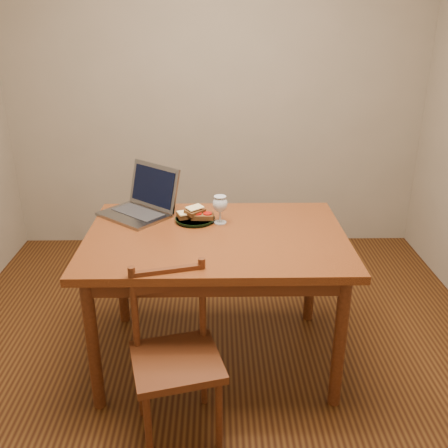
{
  "coord_description": "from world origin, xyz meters",
  "views": [
    {
      "loc": [
        -0.0,
        -2.25,
        1.75
      ],
      "look_at": [
        0.04,
        0.02,
        0.8
      ],
      "focal_mm": 40.0,
      "sensor_mm": 36.0,
      "label": 1
    }
  ],
  "objects_px": {
    "plate": "(195,219)",
    "laptop": "(143,201)",
    "milk_glass": "(220,210)",
    "chair": "(175,349)",
    "table": "(216,250)"
  },
  "relations": [
    {
      "from": "table",
      "to": "milk_glass",
      "type": "xyz_separation_m",
      "value": [
        0.02,
        0.15,
        0.16
      ]
    },
    {
      "from": "table",
      "to": "milk_glass",
      "type": "relative_size",
      "value": 8.58
    },
    {
      "from": "table",
      "to": "chair",
      "type": "xyz_separation_m",
      "value": [
        -0.18,
        -0.51,
        -0.22
      ]
    },
    {
      "from": "plate",
      "to": "chair",
      "type": "bearing_deg",
      "value": -95.5
    },
    {
      "from": "table",
      "to": "laptop",
      "type": "relative_size",
      "value": 2.72
    },
    {
      "from": "milk_glass",
      "to": "chair",
      "type": "bearing_deg",
      "value": -106.8
    },
    {
      "from": "plate",
      "to": "laptop",
      "type": "height_order",
      "value": "laptop"
    },
    {
      "from": "chair",
      "to": "milk_glass",
      "type": "distance_m",
      "value": 0.79
    },
    {
      "from": "plate",
      "to": "milk_glass",
      "type": "bearing_deg",
      "value": -12.16
    },
    {
      "from": "plate",
      "to": "laptop",
      "type": "relative_size",
      "value": 0.45
    },
    {
      "from": "plate",
      "to": "milk_glass",
      "type": "relative_size",
      "value": 1.41
    },
    {
      "from": "chair",
      "to": "milk_glass",
      "type": "xyz_separation_m",
      "value": [
        0.2,
        0.66,
        0.39
      ]
    },
    {
      "from": "chair",
      "to": "laptop",
      "type": "height_order",
      "value": "laptop"
    },
    {
      "from": "plate",
      "to": "milk_glass",
      "type": "distance_m",
      "value": 0.15
    },
    {
      "from": "chair",
      "to": "laptop",
      "type": "bearing_deg",
      "value": 90.87
    }
  ]
}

